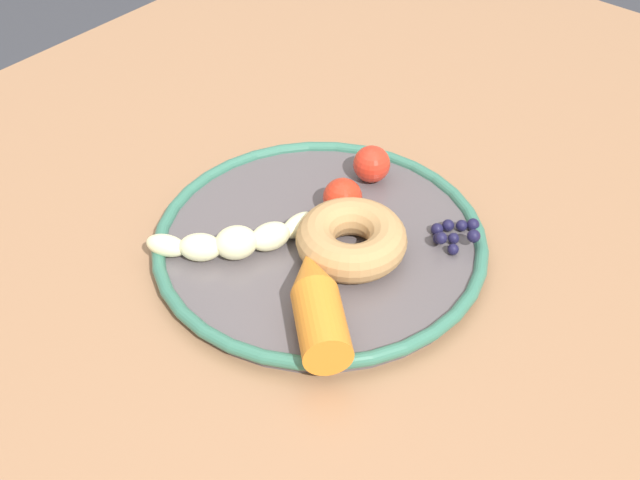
# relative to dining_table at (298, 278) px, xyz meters

# --- Properties ---
(dining_table) EXTENTS (1.21, 0.89, 0.74)m
(dining_table) POSITION_rel_dining_table_xyz_m (0.00, 0.00, 0.00)
(dining_table) COLOR #9A6D4B
(dining_table) RESTS_ON ground_plane
(plate) EXTENTS (0.30, 0.30, 0.02)m
(plate) POSITION_rel_dining_table_xyz_m (-0.02, -0.05, 0.09)
(plate) COLOR #544D50
(plate) RESTS_ON dining_table
(banana) EXTENTS (0.13, 0.10, 0.03)m
(banana) POSITION_rel_dining_table_xyz_m (-0.08, -0.00, 0.11)
(banana) COLOR beige
(banana) RESTS_ON plate
(carrot_orange) EXTENTS (0.11, 0.11, 0.04)m
(carrot_orange) POSITION_rel_dining_table_xyz_m (-0.10, -0.11, 0.11)
(carrot_orange) COLOR orange
(carrot_orange) RESTS_ON plate
(donut) EXTENTS (0.13, 0.13, 0.03)m
(donut) POSITION_rel_dining_table_xyz_m (-0.02, -0.08, 0.11)
(donut) COLOR #B1834F
(donut) RESTS_ON plate
(blueberry_pile) EXTENTS (0.05, 0.05, 0.02)m
(blueberry_pile) POSITION_rel_dining_table_xyz_m (0.05, -0.14, 0.10)
(blueberry_pile) COLOR #191638
(blueberry_pile) RESTS_ON plate
(tomato_near) EXTENTS (0.04, 0.04, 0.04)m
(tomato_near) POSITION_rel_dining_table_xyz_m (0.02, -0.04, 0.11)
(tomato_near) COLOR red
(tomato_near) RESTS_ON plate
(tomato_mid) EXTENTS (0.04, 0.04, 0.04)m
(tomato_mid) POSITION_rel_dining_table_xyz_m (0.08, -0.03, 0.11)
(tomato_mid) COLOR red
(tomato_mid) RESTS_ON plate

